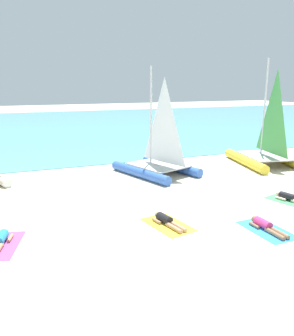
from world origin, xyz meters
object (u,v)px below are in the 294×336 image
at_px(towel_leftmost, 0,246).
at_px(sunbather_center_right, 266,226).
at_px(sailboat_blue, 158,159).
at_px(sunbather_center_left, 167,221).
at_px(sailboat_yellow, 266,150).
at_px(towel_rightmost, 291,201).
at_px(sunbather_leftmost, 0,241).
at_px(towel_center_right, 267,230).
at_px(towel_center_left, 168,225).
at_px(sunbather_rightmost, 290,198).

bearing_deg(towel_leftmost, sunbather_center_right, -13.79).
height_order(sailboat_blue, sunbather_center_left, sailboat_blue).
bearing_deg(sailboat_yellow, towel_leftmost, -148.13).
distance_m(towel_leftmost, towel_rightmost, 10.98).
relative_size(sunbather_leftmost, towel_center_right, 0.82).
height_order(towel_center_left, towel_center_right, same).
height_order(towel_center_left, sunbather_rightmost, sunbather_rightmost).
distance_m(towel_leftmost, sunbather_rightmost, 10.97).
distance_m(sunbather_center_left, towel_rightmost, 5.71).
relative_size(sailboat_yellow, towel_rightmost, 3.19).
bearing_deg(sunbather_center_left, sunbather_center_right, -40.63).
bearing_deg(sailboat_yellow, towel_center_left, -135.88).
bearing_deg(sunbather_rightmost, sailboat_yellow, 43.30).
bearing_deg(towel_leftmost, sailboat_blue, 37.15).
height_order(sunbather_leftmost, sunbather_center_left, same).
bearing_deg(sailboat_yellow, towel_rightmost, -110.01).
bearing_deg(sailboat_blue, towel_center_right, -104.77).
bearing_deg(sunbather_center_left, towel_center_right, -41.63).
distance_m(sunbather_center_left, sunbather_rightmost, 5.69).
bearing_deg(towel_rightmost, towel_center_right, -146.81).
distance_m(towel_leftmost, sunbather_leftmost, 0.14).
xyz_separation_m(towel_center_right, sunbather_center_right, (-0.00, 0.07, 0.13)).
relative_size(towel_leftmost, sunbather_leftmost, 1.23).
xyz_separation_m(towel_center_left, sunbather_center_left, (-0.01, 0.07, 0.13)).
distance_m(towel_center_right, sunbather_rightmost, 3.44).
height_order(sunbather_leftmost, sunbather_rightmost, same).
xyz_separation_m(sailboat_blue, sunbather_center_right, (0.50, -7.77, -0.69)).
bearing_deg(sunbather_center_right, towel_center_right, -90.00).
bearing_deg(towel_center_right, sailboat_blue, 93.67).
bearing_deg(sunbather_center_left, sunbather_rightmost, -8.60).
bearing_deg(towel_center_left, sunbather_center_right, -28.34).
relative_size(sailboat_blue, sunbather_rightmost, 3.57).
distance_m(sailboat_yellow, sunbather_center_left, 10.80).
relative_size(sunbather_center_right, towel_rightmost, 0.82).
height_order(sailboat_blue, sailboat_yellow, sailboat_yellow).
relative_size(towel_center_right, towel_rightmost, 1.00).
distance_m(towel_leftmost, towel_center_right, 8.38).
xyz_separation_m(sunbather_leftmost, towel_center_right, (8.11, -2.13, -0.13)).
distance_m(towel_leftmost, sunbather_center_left, 5.30).
height_order(towel_center_left, sunbather_center_left, sunbather_center_left).
bearing_deg(sunbather_rightmost, sunbather_center_left, 167.91).
bearing_deg(sunbather_rightmost, towel_center_left, 168.57).
distance_m(towel_leftmost, towel_center_left, 5.31).
distance_m(sailboat_yellow, sunbather_rightmost, 6.52).
relative_size(sunbather_center_left, towel_rightmost, 0.82).
xyz_separation_m(sailboat_yellow, towel_rightmost, (-3.39, -5.56, -0.90)).
distance_m(sunbather_center_left, sunbather_center_right, 3.26).
bearing_deg(towel_center_left, sunbather_leftmost, 174.23).
bearing_deg(towel_rightmost, sailboat_blue, 119.42).
height_order(towel_leftmost, sunbather_leftmost, sunbather_leftmost).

